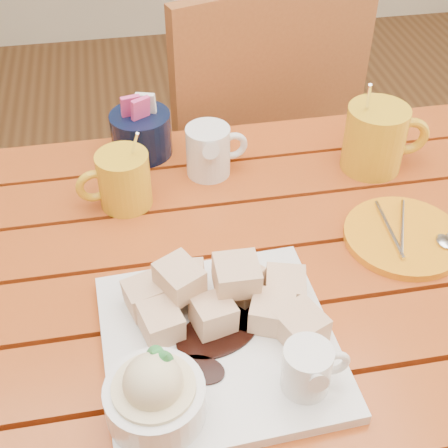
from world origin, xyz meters
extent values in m
cube|color=#9D3E14|center=(0.00, -0.23, 0.73)|extent=(1.20, 0.11, 0.03)
cube|color=#9D3E14|center=(0.00, -0.11, 0.73)|extent=(1.20, 0.11, 0.03)
cube|color=#9D3E14|center=(0.00, 0.00, 0.73)|extent=(1.20, 0.11, 0.03)
cube|color=#9D3E14|center=(0.00, 0.11, 0.73)|extent=(1.20, 0.11, 0.03)
cube|color=#9D3E14|center=(0.00, 0.23, 0.73)|extent=(1.20, 0.11, 0.03)
cube|color=#9D3E14|center=(0.00, 0.34, 0.73)|extent=(1.20, 0.11, 0.03)
cube|color=#9D3E14|center=(0.00, 0.36, 0.68)|extent=(1.12, 0.04, 0.08)
cylinder|color=#9D3E14|center=(0.55, 0.35, 0.36)|extent=(0.06, 0.06, 0.72)
cube|color=white|center=(0.01, -0.11, 0.76)|extent=(0.29, 0.29, 0.02)
cube|color=#C6783C|center=(0.01, -0.08, 0.79)|extent=(0.06, 0.06, 0.04)
cube|color=#C6783C|center=(0.11, -0.12, 0.79)|extent=(0.07, 0.07, 0.04)
cube|color=#C6783C|center=(-0.07, -0.04, 0.79)|extent=(0.06, 0.06, 0.04)
cube|color=#C6783C|center=(-0.05, -0.08, 0.79)|extent=(0.06, 0.06, 0.04)
cube|color=#C6783C|center=(0.11, -0.05, 0.79)|extent=(0.06, 0.06, 0.04)
cube|color=#C6783C|center=(-0.02, -0.04, 0.82)|extent=(0.07, 0.07, 0.04)
cube|color=#C6783C|center=(0.05, -0.05, 0.82)|extent=(0.05, 0.05, 0.04)
cube|color=#C6783C|center=(0.08, -0.09, 0.79)|extent=(0.07, 0.07, 0.04)
cube|color=#C6783C|center=(-0.02, -0.02, 0.79)|extent=(0.06, 0.06, 0.04)
cube|color=#C6783C|center=(0.06, -0.03, 0.79)|extent=(0.07, 0.07, 0.04)
cylinder|color=white|center=(-0.07, -0.19, 0.79)|extent=(0.11, 0.11, 0.04)
cylinder|color=beige|center=(-0.07, -0.19, 0.80)|extent=(0.09, 0.09, 0.03)
sphere|color=beige|center=(-0.07, -0.19, 0.82)|extent=(0.06, 0.06, 0.06)
cone|color=#2D8B3F|center=(-0.06, -0.18, 0.85)|extent=(0.04, 0.04, 0.03)
cone|color=#2D8B3F|center=(-0.07, -0.17, 0.85)|extent=(0.03, 0.03, 0.03)
cylinder|color=white|center=(0.10, -0.19, 0.80)|extent=(0.06, 0.06, 0.06)
cylinder|color=black|center=(0.10, -0.19, 0.82)|extent=(0.04, 0.04, 0.01)
cone|color=white|center=(0.10, -0.22, 0.82)|extent=(0.02, 0.02, 0.03)
torus|color=white|center=(0.13, -0.19, 0.80)|extent=(0.04, 0.01, 0.04)
cylinder|color=gold|center=(-0.08, 0.20, 0.80)|extent=(0.08, 0.08, 0.09)
cylinder|color=black|center=(-0.08, 0.20, 0.83)|extent=(0.07, 0.07, 0.01)
torus|color=gold|center=(-0.13, 0.20, 0.80)|extent=(0.06, 0.02, 0.06)
cylinder|color=silver|center=(-0.07, 0.21, 0.83)|extent=(0.03, 0.05, 0.12)
cylinder|color=gold|center=(0.34, 0.23, 0.81)|extent=(0.10, 0.10, 0.11)
cylinder|color=black|center=(0.34, 0.23, 0.85)|extent=(0.09, 0.09, 0.01)
torus|color=gold|center=(0.39, 0.22, 0.81)|extent=(0.07, 0.02, 0.07)
cylinder|color=silver|center=(0.32, 0.24, 0.85)|extent=(0.04, 0.06, 0.15)
cylinder|color=white|center=(0.06, 0.26, 0.79)|extent=(0.07, 0.07, 0.09)
cylinder|color=white|center=(0.06, 0.26, 0.83)|extent=(0.06, 0.06, 0.01)
cone|color=white|center=(0.06, 0.22, 0.82)|extent=(0.03, 0.03, 0.03)
torus|color=white|center=(0.10, 0.26, 0.79)|extent=(0.05, 0.02, 0.05)
cylinder|color=black|center=(-0.04, 0.34, 0.79)|extent=(0.10, 0.10, 0.08)
cube|color=#DF3C82|center=(-0.06, 0.34, 0.84)|extent=(0.03, 0.02, 0.05)
cube|color=white|center=(-0.03, 0.34, 0.84)|extent=(0.04, 0.02, 0.05)
cube|color=#DF3C82|center=(-0.04, 0.33, 0.84)|extent=(0.04, 0.03, 0.05)
cylinder|color=orange|center=(0.32, 0.04, 0.76)|extent=(0.18, 0.18, 0.01)
cylinder|color=silver|center=(0.30, 0.05, 0.77)|extent=(0.01, 0.13, 0.01)
cylinder|color=silver|center=(0.32, 0.05, 0.77)|extent=(0.06, 0.12, 0.01)
ellipsoid|color=silver|center=(0.37, 0.01, 0.76)|extent=(0.02, 0.03, 0.01)
cube|color=brown|center=(0.18, 0.72, 0.47)|extent=(0.57, 0.57, 0.03)
cylinder|color=brown|center=(0.31, 0.97, 0.23)|extent=(0.04, 0.04, 0.45)
cylinder|color=brown|center=(-0.06, 0.85, 0.23)|extent=(0.04, 0.04, 0.45)
cylinder|color=brown|center=(0.43, 0.60, 0.23)|extent=(0.04, 0.04, 0.45)
cylinder|color=brown|center=(0.06, 0.48, 0.23)|extent=(0.04, 0.04, 0.45)
cube|color=brown|center=(0.24, 0.53, 0.72)|extent=(0.44, 0.16, 0.47)
camera|label=1|loc=(-0.07, -0.58, 1.38)|focal=50.00mm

